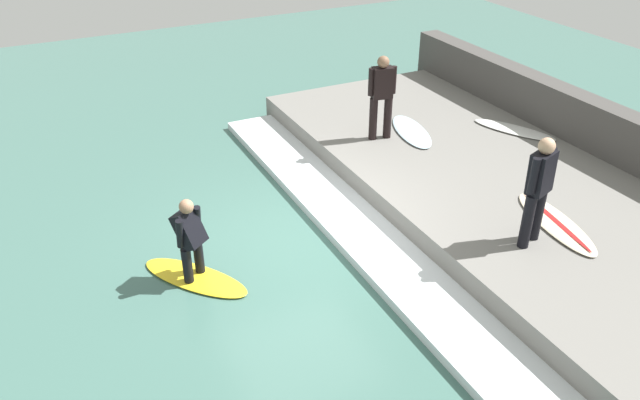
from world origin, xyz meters
TOP-DOWN VIEW (x-y plane):
  - ground_plane at (0.00, 0.00)m, footprint 28.00×28.00m
  - concrete_ledge at (3.74, 0.00)m, footprint 4.40×10.23m
  - back_wall at (6.19, 0.00)m, footprint 0.50×10.74m
  - wave_foam_crest at (1.01, 0.00)m, footprint 1.05×9.72m
  - surfboard_riding at (-1.78, -0.20)m, footprint 1.55×1.81m
  - surfer_riding at (-1.78, -0.20)m, footprint 0.53×0.54m
  - surfer_waiting_near at (2.78, -2.18)m, footprint 0.55×0.37m
  - surfboard_waiting_near at (3.51, -2.00)m, footprint 0.91×1.99m
  - surfer_waiting_far at (2.72, 1.99)m, footprint 0.56×0.30m
  - surfboard_waiting_far at (3.44, 1.93)m, footprint 1.01×1.79m
  - surfboard_spare at (5.37, 1.06)m, footprint 1.19×1.77m

SIDE VIEW (x-z plane):
  - ground_plane at x=0.00m, z-range 0.00..0.00m
  - surfboard_riding at x=-1.78m, z-range 0.00..0.06m
  - wave_foam_crest at x=1.01m, z-range 0.00..0.15m
  - concrete_ledge at x=3.74m, z-range 0.00..0.50m
  - surfboard_waiting_far at x=3.44m, z-range 0.50..0.56m
  - surfboard_spare at x=5.37m, z-range 0.50..0.56m
  - surfboard_waiting_near at x=3.51m, z-range 0.50..0.56m
  - back_wall at x=6.19m, z-range 0.00..1.42m
  - surfer_riding at x=-1.78m, z-range 0.13..1.44m
  - surfer_waiting_far at x=2.72m, z-range 0.60..2.28m
  - surfer_waiting_near at x=2.78m, z-range 0.60..2.30m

